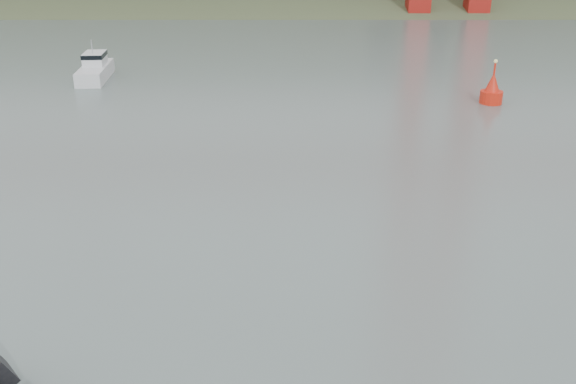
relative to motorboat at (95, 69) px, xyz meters
name	(u,v)px	position (x,y,z in m)	size (l,w,h in m)	color
motorboat	(95,69)	(0.00, 0.00, 0.00)	(2.48, 6.38, 3.44)	silver
nav_buoy	(492,91)	(31.54, -7.51, 0.05)	(1.67, 1.67, 3.47)	red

